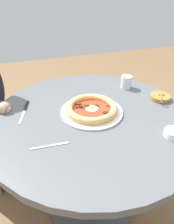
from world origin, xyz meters
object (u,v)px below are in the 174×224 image
at_px(pizza_on_plate, 92,109).
at_px(olive_pan, 160,97).
at_px(dining_table, 92,137).
at_px(steak_knife, 25,108).
at_px(fork_utensil, 50,146).
at_px(ramekin_capers, 173,133).
at_px(water_glass, 126,83).

xyz_separation_m(pizza_on_plate, olive_pan, (-0.42, -0.01, -0.01)).
relative_size(dining_table, steak_knife, 4.99).
xyz_separation_m(pizza_on_plate, fork_utensil, (0.25, 0.19, -0.02)).
distance_m(dining_table, steak_knife, 0.39).
bearing_deg(ramekin_capers, water_glass, -91.74).
bearing_deg(water_glass, steak_knife, 5.78).
height_order(pizza_on_plate, steak_knife, pizza_on_plate).
xyz_separation_m(steak_knife, fork_utensil, (-0.08, 0.33, -0.00)).
bearing_deg(steak_knife, olive_pan, 170.17).
bearing_deg(water_glass, ramekin_capers, 88.26).
bearing_deg(olive_pan, steak_knife, -9.83).
xyz_separation_m(dining_table, pizza_on_plate, (-0.01, -0.03, 0.16)).
bearing_deg(pizza_on_plate, dining_table, 76.85).
bearing_deg(dining_table, water_glass, -142.09).
bearing_deg(fork_utensil, pizza_on_plate, -142.72).
height_order(dining_table, fork_utensil, fork_utensil).
bearing_deg(dining_table, ramekin_capers, 138.44).
distance_m(steak_knife, fork_utensil, 0.34).
xyz_separation_m(water_glass, olive_pan, (-0.12, 0.19, -0.02)).
bearing_deg(pizza_on_plate, water_glass, -145.54).
bearing_deg(dining_table, olive_pan, -173.92).
height_order(ramekin_capers, olive_pan, olive_pan).
bearing_deg(fork_utensil, olive_pan, -163.17).
relative_size(dining_table, olive_pan, 7.99).
relative_size(dining_table, water_glass, 13.30).
relative_size(pizza_on_plate, olive_pan, 2.46).
xyz_separation_m(dining_table, water_glass, (-0.30, -0.24, 0.17)).
height_order(water_glass, steak_knife, water_glass).
distance_m(steak_knife, ramekin_capers, 0.74).
bearing_deg(water_glass, dining_table, 37.91).
bearing_deg(ramekin_capers, olive_pan, -114.31).
bearing_deg(water_glass, pizza_on_plate, 34.46).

